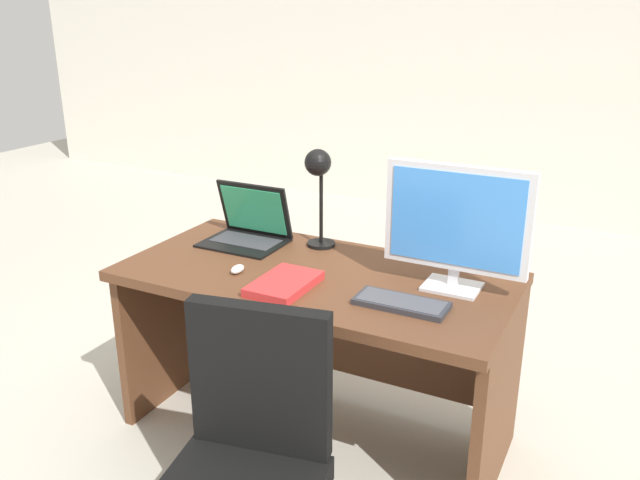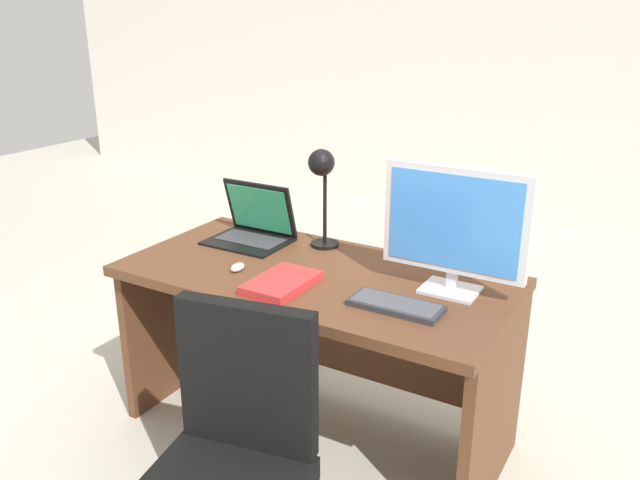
{
  "view_description": "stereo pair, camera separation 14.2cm",
  "coord_description": "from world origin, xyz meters",
  "px_view_note": "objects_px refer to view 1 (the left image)",
  "views": [
    {
      "loc": [
        1.08,
        -2.07,
        1.69
      ],
      "look_at": [
        0.0,
        0.04,
        0.84
      ],
      "focal_mm": 36.79,
      "sensor_mm": 36.0,
      "label": 1
    },
    {
      "loc": [
        1.2,
        -2.01,
        1.69
      ],
      "look_at": [
        0.0,
        0.04,
        0.84
      ],
      "focal_mm": 36.79,
      "sensor_mm": 36.0,
      "label": 2
    }
  ],
  "objects_px": {
    "monitor": "(457,222)",
    "laptop": "(250,224)",
    "mouse": "(237,269)",
    "desk": "(321,316)",
    "book": "(284,284)",
    "keyboard": "(401,303)",
    "desk_lamp": "(318,176)"
  },
  "relations": [
    {
      "from": "keyboard",
      "to": "mouse",
      "type": "distance_m",
      "value": 0.67
    },
    {
      "from": "laptop",
      "to": "book",
      "type": "height_order",
      "value": "laptop"
    },
    {
      "from": "laptop",
      "to": "mouse",
      "type": "bearing_deg",
      "value": -64.77
    },
    {
      "from": "desk",
      "to": "book",
      "type": "height_order",
      "value": "book"
    },
    {
      "from": "desk",
      "to": "monitor",
      "type": "bearing_deg",
      "value": 5.09
    },
    {
      "from": "keyboard",
      "to": "mouse",
      "type": "bearing_deg",
      "value": -179.41
    },
    {
      "from": "monitor",
      "to": "desk_lamp",
      "type": "xyz_separation_m",
      "value": [
        -0.63,
        0.16,
        0.06
      ]
    },
    {
      "from": "desk",
      "to": "desk_lamp",
      "type": "height_order",
      "value": "desk_lamp"
    },
    {
      "from": "monitor",
      "to": "book",
      "type": "relative_size",
      "value": 1.81
    },
    {
      "from": "monitor",
      "to": "laptop",
      "type": "height_order",
      "value": "monitor"
    },
    {
      "from": "monitor",
      "to": "mouse",
      "type": "height_order",
      "value": "monitor"
    },
    {
      "from": "monitor",
      "to": "mouse",
      "type": "relative_size",
      "value": 7.36
    },
    {
      "from": "mouse",
      "to": "desk_lamp",
      "type": "height_order",
      "value": "desk_lamp"
    },
    {
      "from": "monitor",
      "to": "book",
      "type": "xyz_separation_m",
      "value": [
        -0.55,
        -0.27,
        -0.24
      ]
    },
    {
      "from": "desk",
      "to": "desk_lamp",
      "type": "bearing_deg",
      "value": 119.26
    },
    {
      "from": "monitor",
      "to": "book",
      "type": "height_order",
      "value": "monitor"
    },
    {
      "from": "desk_lamp",
      "to": "book",
      "type": "relative_size",
      "value": 1.48
    },
    {
      "from": "desk_lamp",
      "to": "book",
      "type": "xyz_separation_m",
      "value": [
        0.08,
        -0.43,
        -0.3
      ]
    },
    {
      "from": "laptop",
      "to": "desk_lamp",
      "type": "distance_m",
      "value": 0.39
    },
    {
      "from": "monitor",
      "to": "mouse",
      "type": "distance_m",
      "value": 0.84
    },
    {
      "from": "mouse",
      "to": "book",
      "type": "height_order",
      "value": "same"
    },
    {
      "from": "laptop",
      "to": "mouse",
      "type": "xyz_separation_m",
      "value": [
        0.16,
        -0.34,
        -0.06
      ]
    },
    {
      "from": "keyboard",
      "to": "book",
      "type": "distance_m",
      "value": 0.44
    },
    {
      "from": "desk",
      "to": "mouse",
      "type": "height_order",
      "value": "mouse"
    },
    {
      "from": "monitor",
      "to": "book",
      "type": "bearing_deg",
      "value": -153.37
    },
    {
      "from": "desk_lamp",
      "to": "book",
      "type": "bearing_deg",
      "value": -79.28
    },
    {
      "from": "desk",
      "to": "laptop",
      "type": "bearing_deg",
      "value": 160.46
    },
    {
      "from": "laptop",
      "to": "keyboard",
      "type": "distance_m",
      "value": 0.89
    },
    {
      "from": "desk",
      "to": "keyboard",
      "type": "relative_size",
      "value": 4.71
    },
    {
      "from": "laptop",
      "to": "desk_lamp",
      "type": "bearing_deg",
      "value": 10.39
    },
    {
      "from": "monitor",
      "to": "mouse",
      "type": "xyz_separation_m",
      "value": [
        -0.78,
        -0.23,
        -0.24
      ]
    },
    {
      "from": "desk",
      "to": "mouse",
      "type": "distance_m",
      "value": 0.39
    }
  ]
}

